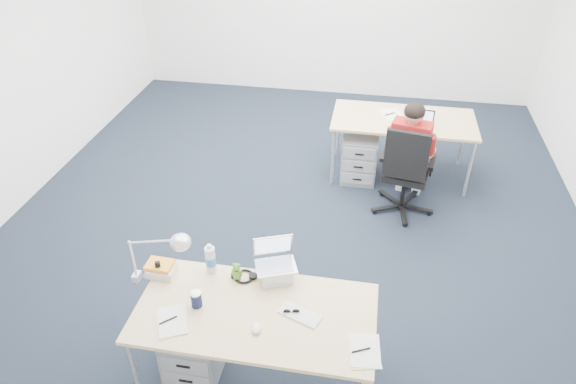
{
  "coord_description": "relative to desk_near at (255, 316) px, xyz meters",
  "views": [
    {
      "loc": [
        0.68,
        -4.21,
        3.3
      ],
      "look_at": [
        0.05,
        -0.66,
        0.85
      ],
      "focal_mm": 32.0,
      "sensor_mm": 36.0,
      "label": 1
    }
  ],
  "objects": [
    {
      "name": "far_papers",
      "position": [
        0.86,
        3.17,
        0.05
      ],
      "size": [
        0.31,
        0.36,
        0.01
      ],
      "primitive_type": "cube",
      "rotation": [
        0.0,
        0.0,
        0.39
      ],
      "color": "white",
      "rests_on": "desk_far"
    },
    {
      "name": "cordless_phone",
      "position": [
        -0.75,
        0.21,
        0.11
      ],
      "size": [
        0.04,
        0.03,
        0.13
      ],
      "primitive_type": "cube",
      "rotation": [
        0.0,
        0.0,
        0.34
      ],
      "color": "black",
      "rests_on": "desk_near"
    },
    {
      "name": "room",
      "position": [
        -0.05,
        1.92,
        1.03
      ],
      "size": [
        6.02,
        7.02,
        2.8
      ],
      "color": "white",
      "rests_on": "ground"
    },
    {
      "name": "bear_figurine",
      "position": [
        -0.19,
        0.28,
        0.12
      ],
      "size": [
        0.09,
        0.07,
        0.15
      ],
      "primitive_type": null,
      "rotation": [
        0.0,
        0.0,
        -0.19
      ],
      "color": "#327920",
      "rests_on": "desk_near"
    },
    {
      "name": "papers_right",
      "position": [
        0.73,
        -0.2,
        0.05
      ],
      "size": [
        0.22,
        0.28,
        0.01
      ],
      "primitive_type": "cube",
      "rotation": [
        0.0,
        0.0,
        0.14
      ],
      "color": "#E4E584",
      "rests_on": "desk_near"
    },
    {
      "name": "wireless_keyboard",
      "position": [
        0.3,
        0.02,
        0.05
      ],
      "size": [
        0.3,
        0.21,
        0.01
      ],
      "primitive_type": "cube",
      "rotation": [
        0.0,
        0.0,
        -0.37
      ],
      "color": "white",
      "rests_on": "desk_near"
    },
    {
      "name": "headphones",
      "position": [
        -0.15,
        0.3,
        0.06
      ],
      "size": [
        0.2,
        0.17,
        0.03
      ],
      "primitive_type": null,
      "rotation": [
        0.0,
        0.0,
        0.1
      ],
      "color": "black",
      "rests_on": "desk_near"
    },
    {
      "name": "silver_laptop",
      "position": [
        0.08,
        0.34,
        0.2
      ],
      "size": [
        0.34,
        0.31,
        0.3
      ],
      "primitive_type": null,
      "rotation": [
        0.0,
        0.0,
        0.37
      ],
      "color": "silver",
      "rests_on": "desk_near"
    },
    {
      "name": "desk_far",
      "position": [
        1.0,
        3.11,
        0.0
      ],
      "size": [
        1.6,
        0.8,
        0.73
      ],
      "color": "tan",
      "rests_on": "ground"
    },
    {
      "name": "computer_mouse",
      "position": [
        0.04,
        -0.15,
        0.06
      ],
      "size": [
        0.08,
        0.11,
        0.03
      ],
      "primitive_type": "ellipsoid",
      "rotation": [
        0.0,
        0.0,
        0.23
      ],
      "color": "white",
      "rests_on": "desk_near"
    },
    {
      "name": "water_bottle",
      "position": [
        -0.4,
        0.33,
        0.17
      ],
      "size": [
        0.09,
        0.09,
        0.24
      ],
      "primitive_type": "cylinder",
      "rotation": [
        0.0,
        0.0,
        0.23
      ],
      "color": "silver",
      "rests_on": "desk_near"
    },
    {
      "name": "seated_person",
      "position": [
        1.08,
        2.52,
        -0.06
      ],
      "size": [
        0.47,
        0.73,
        1.24
      ],
      "rotation": [
        0.0,
        0.0,
        -0.23
      ],
      "color": "#A31917",
      "rests_on": "ground"
    },
    {
      "name": "desk_near",
      "position": [
        0.0,
        0.0,
        0.0
      ],
      "size": [
        1.6,
        0.8,
        0.73
      ],
      "color": "tan",
      "rests_on": "ground"
    },
    {
      "name": "office_chair",
      "position": [
        1.04,
        2.35,
        -0.39
      ],
      "size": [
        0.77,
        0.77,
        1.04
      ],
      "rotation": [
        0.0,
        0.0,
        -0.18
      ],
      "color": "black",
      "rests_on": "ground"
    },
    {
      "name": "far_cup",
      "position": [
        1.24,
        3.2,
        0.1
      ],
      "size": [
        0.08,
        0.08,
        0.1
      ],
      "primitive_type": "cylinder",
      "rotation": [
        0.0,
        0.0,
        -0.05
      ],
      "color": "white",
      "rests_on": "desk_far"
    },
    {
      "name": "sunglasses",
      "position": [
        0.24,
        0.02,
        0.06
      ],
      "size": [
        0.12,
        0.07,
        0.03
      ],
      "primitive_type": null,
      "rotation": [
        0.0,
        0.0,
        0.19
      ],
      "color": "black",
      "rests_on": "desk_near"
    },
    {
      "name": "drawer_pedestal_near",
      "position": [
        -0.49,
        0.08,
        -0.41
      ],
      "size": [
        0.4,
        0.5,
        0.55
      ],
      "primitive_type": "cube",
      "color": "gray",
      "rests_on": "ground"
    },
    {
      "name": "desk_lamp",
      "position": [
        -0.75,
        0.15,
        0.28
      ],
      "size": [
        0.43,
        0.18,
        0.47
      ],
      "primitive_type": null,
      "rotation": [
        0.0,
        0.0,
        -0.08
      ],
      "color": "silver",
      "rests_on": "desk_near"
    },
    {
      "name": "can_koozie",
      "position": [
        -0.4,
        -0.02,
        0.11
      ],
      "size": [
        0.1,
        0.1,
        0.12
      ],
      "primitive_type": "cylinder",
      "rotation": [
        0.0,
        0.0,
        -0.41
      ],
      "color": "#131A3B",
      "rests_on": "desk_near"
    },
    {
      "name": "drawer_pedestal_far",
      "position": [
        0.55,
        2.96,
        -0.41
      ],
      "size": [
        0.4,
        0.5,
        0.55
      ],
      "primitive_type": "cube",
      "color": "gray",
      "rests_on": "ground"
    },
    {
      "name": "dark_laptop",
      "position": [
        1.13,
        2.84,
        0.16
      ],
      "size": [
        0.36,
        0.36,
        0.23
      ],
      "primitive_type": null,
      "rotation": [
        0.0,
        0.0,
        -0.18
      ],
      "color": "black",
      "rests_on": "desk_far"
    },
    {
      "name": "floor",
      "position": [
        -0.05,
        1.92,
        -0.68
      ],
      "size": [
        7.0,
        7.0,
        0.0
      ],
      "primitive_type": "plane",
      "color": "black",
      "rests_on": "ground"
    },
    {
      "name": "papers_left",
      "position": [
        -0.52,
        -0.18,
        0.05
      ],
      "size": [
        0.28,
        0.31,
        0.01
      ],
      "primitive_type": "cube",
      "rotation": [
        0.0,
        0.0,
        0.45
      ],
      "color": "#E4E584",
      "rests_on": "desk_near"
    },
    {
      "name": "book_stack",
      "position": [
        -0.75,
        0.24,
        0.09
      ],
      "size": [
        0.23,
        0.2,
        0.09
      ],
      "primitive_type": "cube",
      "rotation": [
        0.0,
        0.0,
        -0.26
      ],
      "color": "silver",
      "rests_on": "desk_near"
    }
  ]
}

